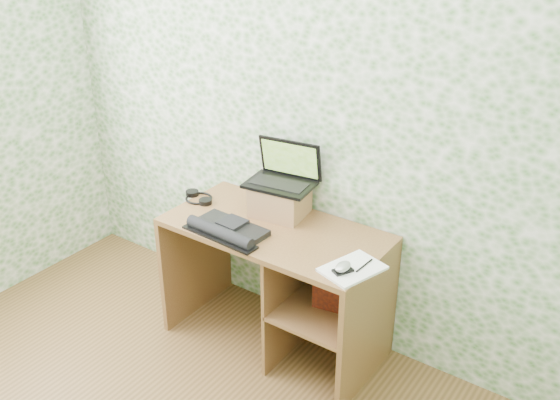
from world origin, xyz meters
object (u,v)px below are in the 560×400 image
Objects in this scene: desk at (290,273)px; riser at (280,200)px; laptop at (284,174)px; keyboard at (227,229)px; notepad at (352,269)px.

riser reaches higher than desk.
laptop is (0.00, 0.04, 0.14)m from riser.
laptop is (-0.15, 0.15, 0.50)m from desk.
desk is 2.60× the size of keyboard.
laptop is at bearing 133.59° from desk.
desk is 0.40m from riser.
keyboard is (-0.10, -0.33, -0.06)m from riser.
laptop is 0.71m from notepad.
notepad is (0.46, -0.15, 0.28)m from desk.
desk is at bearing 178.81° from notepad.
riser is at bearing 76.06° from keyboard.
keyboard is at bearing -113.07° from laptop.
notepad is at bearing -18.54° from desk.
desk is 4.18× the size of notepad.
keyboard is 0.71m from notepad.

